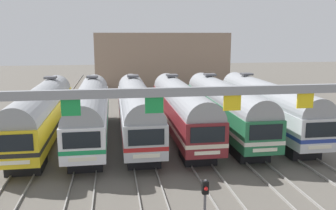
{
  "coord_description": "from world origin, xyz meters",
  "views": [
    {
      "loc": [
        -3.91,
        -30.47,
        9.01
      ],
      "look_at": [
        0.77,
        -0.14,
        2.94
      ],
      "focal_mm": 38.26,
      "sensor_mm": 36.0,
      "label": 1
    }
  ],
  "objects_px": {
    "commuter_train_silver": "(266,104)",
    "commuter_train_green": "(224,106)",
    "commuter_train_stainless": "(137,108)",
    "commuter_train_white": "(90,110)",
    "catenary_gantry": "(194,110)",
    "commuter_train_yellow": "(42,111)",
    "yard_signal_mast": "(205,197)",
    "commuter_train_maroon": "(181,107)"
  },
  "relations": [
    {
      "from": "commuter_train_stainless",
      "to": "commuter_train_green",
      "type": "bearing_deg",
      "value": 0.0
    },
    {
      "from": "commuter_train_white",
      "to": "commuter_train_silver",
      "type": "bearing_deg",
      "value": 0.0
    },
    {
      "from": "commuter_train_white",
      "to": "commuter_train_silver",
      "type": "distance_m",
      "value": 15.79
    },
    {
      "from": "commuter_train_white",
      "to": "commuter_train_green",
      "type": "bearing_deg",
      "value": 0.0
    },
    {
      "from": "commuter_train_stainless",
      "to": "yard_signal_mast",
      "type": "distance_m",
      "value": 16.14
    },
    {
      "from": "commuter_train_yellow",
      "to": "commuter_train_green",
      "type": "xyz_separation_m",
      "value": [
        15.79,
        0.0,
        0.0
      ]
    },
    {
      "from": "catenary_gantry",
      "to": "yard_signal_mast",
      "type": "bearing_deg",
      "value": -90.0
    },
    {
      "from": "commuter_train_stainless",
      "to": "commuter_train_green",
      "type": "distance_m",
      "value": 7.9
    },
    {
      "from": "commuter_train_white",
      "to": "commuter_train_maroon",
      "type": "bearing_deg",
      "value": 0.0
    },
    {
      "from": "commuter_train_stainless",
      "to": "commuter_train_green",
      "type": "xyz_separation_m",
      "value": [
        7.9,
        0.0,
        0.0
      ]
    },
    {
      "from": "commuter_train_white",
      "to": "yard_signal_mast",
      "type": "xyz_separation_m",
      "value": [
        5.92,
        -16.0,
        -0.82
      ]
    },
    {
      "from": "commuter_train_yellow",
      "to": "commuter_train_stainless",
      "type": "xyz_separation_m",
      "value": [
        7.9,
        0.0,
        0.0
      ]
    },
    {
      "from": "commuter_train_silver",
      "to": "commuter_train_green",
      "type": "bearing_deg",
      "value": 180.0
    },
    {
      "from": "catenary_gantry",
      "to": "commuter_train_yellow",
      "type": "bearing_deg",
      "value": 126.17
    },
    {
      "from": "commuter_train_yellow",
      "to": "commuter_train_maroon",
      "type": "distance_m",
      "value": 11.84
    },
    {
      "from": "commuter_train_yellow",
      "to": "commuter_train_silver",
      "type": "height_order",
      "value": "same"
    },
    {
      "from": "commuter_train_stainless",
      "to": "catenary_gantry",
      "type": "xyz_separation_m",
      "value": [
        1.97,
        -13.5,
        2.65
      ]
    },
    {
      "from": "commuter_train_stainless",
      "to": "commuter_train_white",
      "type": "bearing_deg",
      "value": 180.0
    },
    {
      "from": "commuter_train_yellow",
      "to": "commuter_train_white",
      "type": "height_order",
      "value": "same"
    },
    {
      "from": "catenary_gantry",
      "to": "commuter_train_stainless",
      "type": "bearing_deg",
      "value": 98.32
    },
    {
      "from": "commuter_train_silver",
      "to": "commuter_train_white",
      "type": "bearing_deg",
      "value": 180.0
    },
    {
      "from": "commuter_train_stainless",
      "to": "commuter_train_green",
      "type": "height_order",
      "value": "same"
    },
    {
      "from": "commuter_train_silver",
      "to": "commuter_train_stainless",
      "type": "bearing_deg",
      "value": 180.0
    },
    {
      "from": "commuter_train_green",
      "to": "commuter_train_silver",
      "type": "distance_m",
      "value": 3.95
    },
    {
      "from": "commuter_train_white",
      "to": "commuter_train_stainless",
      "type": "bearing_deg",
      "value": 0.0
    },
    {
      "from": "commuter_train_stainless",
      "to": "commuter_train_silver",
      "type": "distance_m",
      "value": 11.84
    },
    {
      "from": "yard_signal_mast",
      "to": "catenary_gantry",
      "type": "bearing_deg",
      "value": 90.0
    },
    {
      "from": "commuter_train_silver",
      "to": "commuter_train_yellow",
      "type": "bearing_deg",
      "value": 180.0
    },
    {
      "from": "catenary_gantry",
      "to": "commuter_train_silver",
      "type": "bearing_deg",
      "value": 53.83
    },
    {
      "from": "commuter_train_white",
      "to": "commuter_train_stainless",
      "type": "distance_m",
      "value": 3.95
    },
    {
      "from": "commuter_train_silver",
      "to": "yard_signal_mast",
      "type": "bearing_deg",
      "value": -121.67
    },
    {
      "from": "commuter_train_green",
      "to": "yard_signal_mast",
      "type": "bearing_deg",
      "value": -110.31
    },
    {
      "from": "commuter_train_yellow",
      "to": "commuter_train_maroon",
      "type": "height_order",
      "value": "same"
    },
    {
      "from": "commuter_train_stainless",
      "to": "yard_signal_mast",
      "type": "height_order",
      "value": "commuter_train_stainless"
    },
    {
      "from": "commuter_train_green",
      "to": "commuter_train_silver",
      "type": "relative_size",
      "value": 1.0
    },
    {
      "from": "commuter_train_green",
      "to": "catenary_gantry",
      "type": "xyz_separation_m",
      "value": [
        -5.92,
        -13.5,
        2.65
      ]
    },
    {
      "from": "commuter_train_yellow",
      "to": "commuter_train_silver",
      "type": "relative_size",
      "value": 1.0
    },
    {
      "from": "commuter_train_stainless",
      "to": "commuter_train_silver",
      "type": "xyz_separation_m",
      "value": [
        11.84,
        0.0,
        0.0
      ]
    },
    {
      "from": "yard_signal_mast",
      "to": "commuter_train_maroon",
      "type": "bearing_deg",
      "value": 82.97
    },
    {
      "from": "commuter_train_white",
      "to": "commuter_train_stainless",
      "type": "height_order",
      "value": "same"
    },
    {
      "from": "commuter_train_maroon",
      "to": "commuter_train_green",
      "type": "height_order",
      "value": "same"
    },
    {
      "from": "commuter_train_white",
      "to": "commuter_train_stainless",
      "type": "xyz_separation_m",
      "value": [
        3.95,
        0.0,
        0.0
      ]
    }
  ]
}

